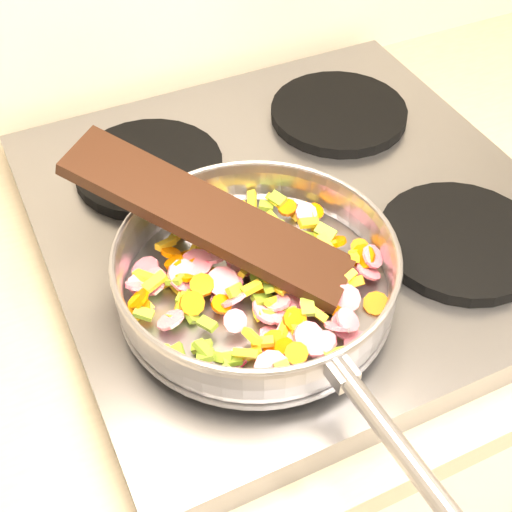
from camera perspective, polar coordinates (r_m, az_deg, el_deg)
name	(u,v)px	position (r m, az deg, el deg)	size (l,w,h in m)	color
cooktop	(295,219)	(0.89, 3.17, 2.99)	(0.60, 0.60, 0.04)	#939399
grate_fl	(239,322)	(0.74, -1.36, -5.34)	(0.19, 0.19, 0.02)	black
grate_fr	(460,241)	(0.85, 16.04, 1.19)	(0.19, 0.19, 0.02)	black
grate_bl	(149,167)	(0.93, -8.56, 7.04)	(0.19, 0.19, 0.02)	black
grate_br	(339,113)	(1.02, 6.64, 11.32)	(0.19, 0.19, 0.02)	black
saute_pan	(257,272)	(0.73, 0.08, -1.27)	(0.34, 0.50, 0.06)	#9E9EA5
vegetable_heap	(259,283)	(0.74, 0.28, -2.20)	(0.28, 0.27, 0.05)	#DF6400
wooden_spatula	(208,217)	(0.74, -3.83, 3.16)	(0.32, 0.07, 0.01)	black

